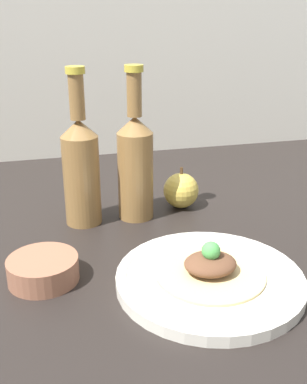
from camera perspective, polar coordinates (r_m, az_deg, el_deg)
name	(u,v)px	position (r cm, az deg, el deg)	size (l,w,h in cm)	color
ground_plane	(147,246)	(81.22, -0.81, -6.91)	(180.00, 110.00, 4.00)	black
wall_backsplash	(96,1)	(124.05, -7.35, 22.94)	(180.00, 3.00, 80.00)	silver
plate	(210,278)	(66.97, 7.13, -10.77)	(27.33, 27.33, 2.06)	silver
plated_food	(210,267)	(65.98, 7.21, -9.38)	(16.06, 16.06, 5.21)	#D6BC7F
cider_bottle_left	(81,167)	(82.77, -9.18, 3.13)	(6.74, 6.74, 28.73)	olive
cider_bottle_right	(137,163)	(84.26, -2.14, 3.73)	(6.74, 6.74, 28.73)	olive
apple	(181,190)	(91.11, 3.51, 0.20)	(7.16, 7.16, 8.53)	gold
dipping_bowl	(43,269)	(69.05, -13.83, -9.51)	(10.45, 10.45, 3.63)	#996047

